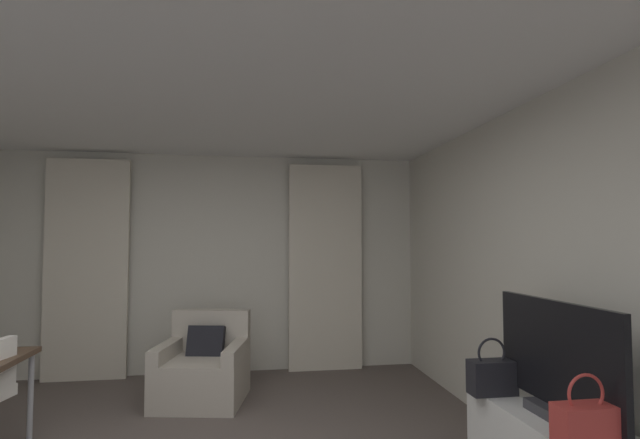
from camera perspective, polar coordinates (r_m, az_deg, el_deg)
name	(u,v)px	position (r m, az deg, el deg)	size (l,w,h in m)	color
wall_window	(212,263)	(5.79, -13.14, -5.17)	(5.12, 0.06, 2.60)	beige
wall_right	(575,280)	(3.47, 28.75, -6.49)	(0.06, 6.12, 2.60)	beige
ceiling	(175,55)	(2.98, -17.33, 18.69)	(5.12, 6.12, 0.06)	white
curtain_left_panel	(87,268)	(5.93, -26.67, -5.37)	(0.90, 0.06, 2.50)	beige
curtain_right_panel	(325,266)	(5.73, 0.67, -5.77)	(0.90, 0.06, 2.50)	beige
armchair	(203,371)	(4.92, -14.14, -17.58)	(0.93, 0.94, 0.84)	#B2A899
tv_flatscreen	(556,362)	(3.10, 26.95, -15.28)	(0.20, 1.04, 0.66)	#333338
handbag_primary	(492,376)	(3.42, 20.32, -17.51)	(0.30, 0.14, 0.37)	black
handbag_secondary	(587,426)	(2.75, 29.88, -21.07)	(0.30, 0.14, 0.37)	#B73833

